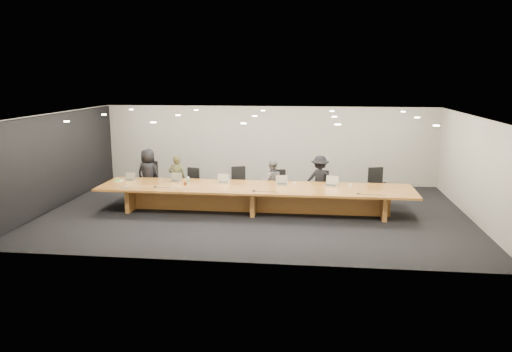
{
  "coord_description": "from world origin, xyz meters",
  "views": [
    {
      "loc": [
        1.68,
        -13.86,
        3.89
      ],
      "look_at": [
        0.0,
        0.3,
        1.0
      ],
      "focal_mm": 35.0,
      "sensor_mm": 36.0,
      "label": 1
    }
  ],
  "objects_px": {
    "conference_table": "(255,194)",
    "person_a": "(148,174)",
    "laptop_c": "(223,178)",
    "av_box": "(125,187)",
    "chair_right": "(320,187)",
    "person_c": "(272,182)",
    "laptop_d": "(282,180)",
    "laptop_b": "(175,177)",
    "amber_mug": "(185,183)",
    "mic_right": "(358,194)",
    "chair_far_right": "(378,186)",
    "chair_mid_left": "(240,184)",
    "person_d": "(320,180)",
    "chair_left": "(190,183)",
    "paper_cup_far": "(350,185)",
    "mic_center": "(254,191)",
    "laptop_e": "(331,181)",
    "water_bottle": "(188,181)",
    "paper_cup_near": "(294,184)",
    "person_b": "(177,178)",
    "chair_far_left": "(148,180)",
    "chair_mid_right": "(279,186)",
    "mic_left": "(155,186)",
    "laptop_a": "(129,177)"
  },
  "relations": [
    {
      "from": "conference_table",
      "to": "person_a",
      "type": "distance_m",
      "value": 3.73
    },
    {
      "from": "laptop_c",
      "to": "av_box",
      "type": "bearing_deg",
      "value": -168.58
    },
    {
      "from": "chair_right",
      "to": "person_c",
      "type": "distance_m",
      "value": 1.47
    },
    {
      "from": "laptop_d",
      "to": "laptop_b",
      "type": "bearing_deg",
      "value": 171.22
    },
    {
      "from": "person_c",
      "to": "amber_mug",
      "type": "height_order",
      "value": "person_c"
    },
    {
      "from": "conference_table",
      "to": "mic_right",
      "type": "xyz_separation_m",
      "value": [
        2.88,
        -0.59,
        0.24
      ]
    },
    {
      "from": "chair_far_right",
      "to": "laptop_b",
      "type": "bearing_deg",
      "value": 170.28
    },
    {
      "from": "laptop_b",
      "to": "laptop_c",
      "type": "xyz_separation_m",
      "value": [
        1.48,
        -0.01,
        -0.0
      ]
    },
    {
      "from": "chair_mid_left",
      "to": "person_d",
      "type": "xyz_separation_m",
      "value": [
        2.51,
        -0.08,
        0.21
      ]
    },
    {
      "from": "person_d",
      "to": "laptop_c",
      "type": "relative_size",
      "value": 4.47
    },
    {
      "from": "person_a",
      "to": "chair_left",
      "type": "bearing_deg",
      "value": -158.55
    },
    {
      "from": "paper_cup_far",
      "to": "mic_center",
      "type": "bearing_deg",
      "value": -162.85
    },
    {
      "from": "laptop_c",
      "to": "laptop_e",
      "type": "xyz_separation_m",
      "value": [
        3.16,
        -0.06,
        0.01
      ]
    },
    {
      "from": "mic_center",
      "to": "mic_right",
      "type": "xyz_separation_m",
      "value": [
        2.84,
        -0.02,
        -0.0
      ]
    },
    {
      "from": "laptop_c",
      "to": "paper_cup_far",
      "type": "height_order",
      "value": "laptop_c"
    },
    {
      "from": "conference_table",
      "to": "laptop_d",
      "type": "xyz_separation_m",
      "value": [
        0.76,
        0.36,
        0.36
      ]
    },
    {
      "from": "laptop_c",
      "to": "chair_far_right",
      "type": "bearing_deg",
      "value": 2.64
    },
    {
      "from": "person_d",
      "to": "water_bottle",
      "type": "relative_size",
      "value": 6.93
    },
    {
      "from": "amber_mug",
      "to": "mic_right",
      "type": "xyz_separation_m",
      "value": [
        4.9,
        -0.53,
        -0.04
      ]
    },
    {
      "from": "paper_cup_near",
      "to": "av_box",
      "type": "relative_size",
      "value": 0.46
    },
    {
      "from": "laptop_d",
      "to": "person_b",
      "type": "bearing_deg",
      "value": 158.64
    },
    {
      "from": "chair_far_left",
      "to": "paper_cup_far",
      "type": "xyz_separation_m",
      "value": [
        6.32,
        -0.98,
        0.2
      ]
    },
    {
      "from": "amber_mug",
      "to": "av_box",
      "type": "height_order",
      "value": "amber_mug"
    },
    {
      "from": "chair_far_right",
      "to": "paper_cup_far",
      "type": "bearing_deg",
      "value": -149.15
    },
    {
      "from": "chair_mid_right",
      "to": "laptop_b",
      "type": "distance_m",
      "value": 3.22
    },
    {
      "from": "chair_left",
      "to": "amber_mug",
      "type": "bearing_deg",
      "value": -64.38
    },
    {
      "from": "mic_left",
      "to": "chair_far_right",
      "type": "bearing_deg",
      "value": 14.78
    },
    {
      "from": "laptop_a",
      "to": "laptop_d",
      "type": "relative_size",
      "value": 0.87
    },
    {
      "from": "laptop_a",
      "to": "mic_center",
      "type": "bearing_deg",
      "value": -14.37
    },
    {
      "from": "laptop_c",
      "to": "chair_mid_right",
      "type": "bearing_deg",
      "value": 21.61
    },
    {
      "from": "mic_left",
      "to": "paper_cup_far",
      "type": "bearing_deg",
      "value": 6.76
    },
    {
      "from": "chair_mid_left",
      "to": "person_c",
      "type": "relative_size",
      "value": 0.81
    },
    {
      "from": "mic_left",
      "to": "laptop_d",
      "type": "bearing_deg",
      "value": 11.9
    },
    {
      "from": "water_bottle",
      "to": "mic_left",
      "type": "height_order",
      "value": "water_bottle"
    },
    {
      "from": "chair_left",
      "to": "chair_right",
      "type": "height_order",
      "value": "chair_right"
    },
    {
      "from": "person_d",
      "to": "laptop_d",
      "type": "xyz_separation_m",
      "value": [
        -1.11,
        -0.87,
        0.14
      ]
    },
    {
      "from": "water_bottle",
      "to": "mic_center",
      "type": "bearing_deg",
      "value": -18.17
    },
    {
      "from": "chair_far_right",
      "to": "mic_center",
      "type": "relative_size",
      "value": 8.88
    },
    {
      "from": "person_b",
      "to": "laptop_e",
      "type": "distance_m",
      "value": 4.87
    },
    {
      "from": "chair_left",
      "to": "laptop_b",
      "type": "distance_m",
      "value": 1.01
    },
    {
      "from": "laptop_b",
      "to": "mic_center",
      "type": "relative_size",
      "value": 2.61
    },
    {
      "from": "chair_right",
      "to": "mic_left",
      "type": "bearing_deg",
      "value": -140.96
    },
    {
      "from": "person_a",
      "to": "av_box",
      "type": "xyz_separation_m",
      "value": [
        -0.11,
        -1.69,
        -0.05
      ]
    },
    {
      "from": "chair_right",
      "to": "mic_center",
      "type": "xyz_separation_m",
      "value": [
        -1.82,
        -1.79,
        0.25
      ]
    },
    {
      "from": "chair_left",
      "to": "av_box",
      "type": "bearing_deg",
      "value": -109.99
    },
    {
      "from": "chair_far_left",
      "to": "water_bottle",
      "type": "distance_m",
      "value": 1.99
    },
    {
      "from": "laptop_b",
      "to": "chair_right",
      "type": "bearing_deg",
      "value": 20.38
    },
    {
      "from": "laptop_b",
      "to": "av_box",
      "type": "distance_m",
      "value": 1.53
    },
    {
      "from": "chair_right",
      "to": "person_d",
      "type": "distance_m",
      "value": 0.23
    },
    {
      "from": "av_box",
      "to": "mic_right",
      "type": "height_order",
      "value": "same"
    }
  ]
}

